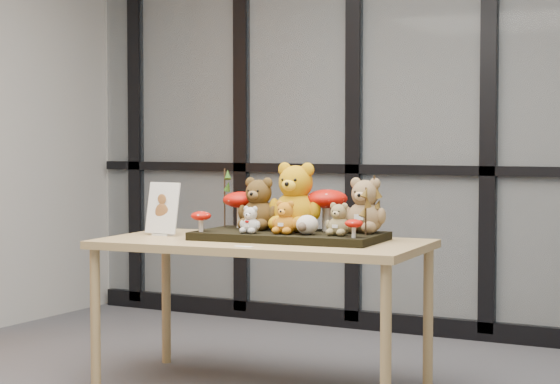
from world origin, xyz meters
The scene contains 22 objects.
room_shell centered at (0.00, 0.00, 1.68)m, with size 5.00×5.00×5.00m.
glass_partition centered at (0.00, 2.47, 1.42)m, with size 4.90×0.06×2.78m.
display_table centered at (-0.17, 0.75, 0.68)m, with size 1.65×0.93×0.75m.
diorama_tray centered at (-0.06, 0.82, 0.77)m, with size 0.92×0.46×0.04m, color black.
bear_pooh_yellow centered at (-0.06, 0.90, 0.97)m, with size 0.29×0.26×0.38m, color #CC8D0B, non-canonical shape.
bear_brown_medium centered at (-0.26, 0.87, 0.93)m, with size 0.22×0.20×0.29m, color #4B3415, non-canonical shape.
bear_tan_back centered at (0.29, 0.96, 0.93)m, with size 0.23×0.20×0.30m, color olive, non-canonical shape.
bear_small_yellow centered at (-0.03, 0.72, 0.87)m, with size 0.14×0.12×0.18m, color #C87314, non-canonical shape.
bear_white_bow centered at (-0.19, 0.67, 0.86)m, with size 0.11×0.10×0.15m, color beige, non-canonical shape.
bear_beige_small centered at (0.24, 0.77, 0.87)m, with size 0.13×0.12×0.17m, color olive, non-canonical shape.
plush_cream_hedgehog centered at (0.08, 0.74, 0.84)m, with size 0.08×0.07×0.10m, color silver, non-canonical shape.
mushroom_back_left centered at (-0.39, 0.92, 0.89)m, with size 0.19×0.19×0.21m, color #AA0D05, non-canonical shape.
mushroom_back_right centered at (0.08, 0.96, 0.90)m, with size 0.21×0.21×0.23m, color #AA0D05, non-canonical shape.
mushroom_front_left centered at (-0.45, 0.63, 0.84)m, with size 0.10×0.10×0.11m, color #AA0D05, non-canonical shape.
mushroom_front_right centered at (0.34, 0.70, 0.83)m, with size 0.09×0.09×0.10m, color #AA0D05, non-canonical shape.
sprig_green_far_left centered at (-0.48, 0.90, 0.94)m, with size 0.05×0.05×0.31m, color #103B0D, non-canonical shape.
sprig_green_mid_left centered at (-0.33, 0.97, 0.89)m, with size 0.05×0.05×0.21m, color #103B0D, non-canonical shape.
sprig_dry_far_right centered at (0.34, 0.95, 0.93)m, with size 0.05×0.05×0.28m, color brown, non-canonical shape.
sprig_dry_mid_right centered at (0.35, 0.83, 0.90)m, with size 0.05×0.05×0.23m, color brown, non-canonical shape.
sprig_green_centre centered at (-0.14, 0.99, 0.90)m, with size 0.05×0.05×0.22m, color #103B0D, non-canonical shape.
sign_holder centered at (-0.75, 0.72, 0.87)m, with size 0.20×0.07×0.27m.
label_card centered at (-0.09, 0.44, 0.75)m, with size 0.09×0.03×0.00m, color white.
Camera 1 is at (2.26, -3.58, 1.24)m, focal length 65.00 mm.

